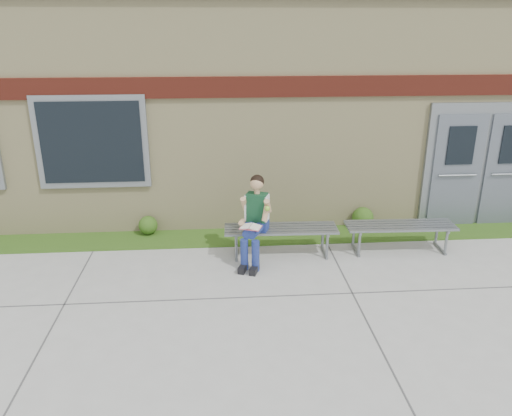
{
  "coord_description": "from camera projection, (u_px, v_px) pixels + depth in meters",
  "views": [
    {
      "loc": [
        -0.84,
        -5.6,
        3.58
      ],
      "look_at": [
        -0.28,
        1.7,
        0.89
      ],
      "focal_mm": 35.0,
      "sensor_mm": 36.0,
      "label": 1
    }
  ],
  "objects": [
    {
      "name": "ground",
      "position": [
        287.0,
        315.0,
        6.54
      ],
      "size": [
        80.0,
        80.0,
        0.0
      ],
      "primitive_type": "plane",
      "color": "#9E9E99",
      "rests_on": "ground"
    },
    {
      "name": "grass_strip",
      "position": [
        268.0,
        236.0,
        8.97
      ],
      "size": [
        16.0,
        0.8,
        0.02
      ],
      "primitive_type": "cube",
      "color": "#244612",
      "rests_on": "ground"
    },
    {
      "name": "school_building",
      "position": [
        254.0,
        94.0,
        11.42
      ],
      "size": [
        16.2,
        6.22,
        4.2
      ],
      "color": "beige",
      "rests_on": "ground"
    },
    {
      "name": "bench_left",
      "position": [
        281.0,
        234.0,
        8.17
      ],
      "size": [
        1.85,
        0.56,
        0.48
      ],
      "rotation": [
        0.0,
        0.0,
        -0.03
      ],
      "color": "slate",
      "rests_on": "ground"
    },
    {
      "name": "bench_right",
      "position": [
        400.0,
        230.0,
        8.31
      ],
      "size": [
        1.82,
        0.55,
        0.47
      ],
      "rotation": [
        0.0,
        0.0,
        -0.03
      ],
      "color": "slate",
      "rests_on": "ground"
    },
    {
      "name": "girl",
      "position": [
        255.0,
        218.0,
        7.82
      ],
      "size": [
        0.58,
        0.88,
        1.4
      ],
      "rotation": [
        0.0,
        0.0,
        -0.35
      ],
      "color": "navy",
      "rests_on": "ground"
    },
    {
      "name": "shrub_mid",
      "position": [
        148.0,
        225.0,
        8.99
      ],
      "size": [
        0.34,
        0.34,
        0.34
      ],
      "primitive_type": "sphere",
      "color": "#244612",
      "rests_on": "grass_strip"
    },
    {
      "name": "shrub_east",
      "position": [
        363.0,
        218.0,
        9.26
      ],
      "size": [
        0.4,
        0.4,
        0.4
      ],
      "primitive_type": "sphere",
      "color": "#244612",
      "rests_on": "grass_strip"
    }
  ]
}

